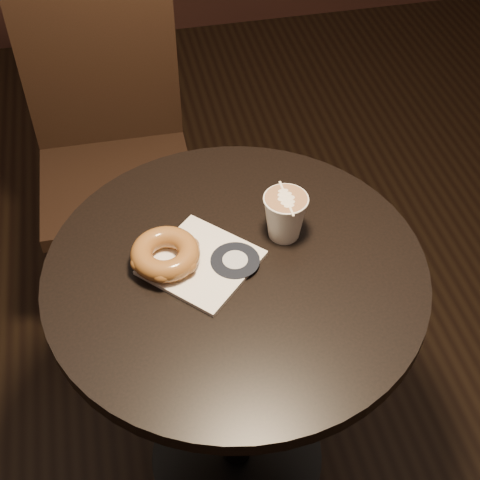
# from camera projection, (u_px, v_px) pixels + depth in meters

# --- Properties ---
(cafe_table) EXTENTS (0.70, 0.70, 0.75)m
(cafe_table) POSITION_uv_depth(u_px,v_px,m) (236.00, 332.00, 1.35)
(cafe_table) COLOR black
(cafe_table) RESTS_ON ground
(chair) EXTENTS (0.41, 0.41, 1.03)m
(chair) POSITION_uv_depth(u_px,v_px,m) (109.00, 128.00, 1.79)
(chair) COLOR black
(chair) RESTS_ON ground
(pastry_bag) EXTENTS (0.25, 0.25, 0.01)m
(pastry_bag) POSITION_uv_depth(u_px,v_px,m) (202.00, 263.00, 1.21)
(pastry_bag) COLOR white
(pastry_bag) RESTS_ON cafe_table
(doughnut) EXTENTS (0.13, 0.13, 0.04)m
(doughnut) POSITION_uv_depth(u_px,v_px,m) (165.00, 254.00, 1.19)
(doughnut) COLOR brown
(doughnut) RESTS_ON pastry_bag
(latte_cup) EXTENTS (0.08, 0.08, 0.09)m
(latte_cup) POSITION_uv_depth(u_px,v_px,m) (285.00, 217.00, 1.23)
(latte_cup) COLOR white
(latte_cup) RESTS_ON cafe_table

